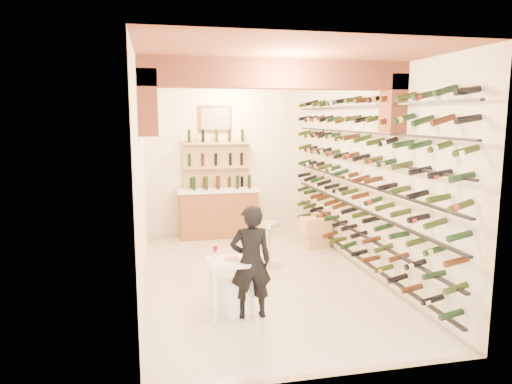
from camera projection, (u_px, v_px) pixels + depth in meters
ground at (260, 276)px, 7.43m from camera, size 6.00×6.00×0.00m
room_shell at (264, 133)px, 6.83m from camera, size 3.52×6.02×3.21m
wine_rack at (354, 176)px, 7.51m from camera, size 0.32×5.70×2.56m
back_counter at (218, 212)px, 9.84m from camera, size 1.70×0.62×1.29m
back_shelving at (217, 180)px, 9.97m from camera, size 1.40×0.31×2.73m
tasting_table at (228, 270)px, 5.91m from camera, size 0.50×0.50×0.86m
white_stool at (236, 296)px, 6.01m from camera, size 0.44×0.44×0.45m
person at (251, 262)px, 5.81m from camera, size 0.52×0.34×1.43m
chrome_barstool at (268, 241)px, 7.85m from camera, size 0.39×0.39×0.76m
crate_lower at (315, 241)px, 9.04m from camera, size 0.50×0.39×0.27m
crate_upper at (315, 226)px, 9.00m from camera, size 0.59×0.44×0.31m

